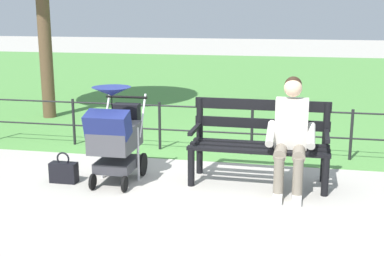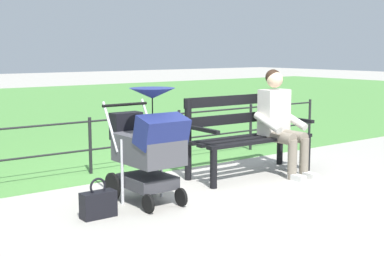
# 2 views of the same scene
# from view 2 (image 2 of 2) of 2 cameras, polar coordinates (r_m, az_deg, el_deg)

# --- Properties ---
(ground_plane) EXTENTS (60.00, 60.00, 0.00)m
(ground_plane) POSITION_cam_2_polar(r_m,az_deg,el_deg) (6.07, 0.42, -6.16)
(ground_plane) COLOR #ADA89E
(park_bench) EXTENTS (1.61, 0.62, 0.96)m
(park_bench) POSITION_cam_2_polar(r_m,az_deg,el_deg) (6.59, 5.74, -0.38)
(park_bench) COLOR black
(park_bench) RESTS_ON ground
(person_on_bench) EXTENTS (0.54, 0.74, 1.28)m
(person_on_bench) POSITION_cam_2_polar(r_m,az_deg,el_deg) (6.65, 9.30, 0.96)
(person_on_bench) COLOR slate
(person_on_bench) RESTS_ON ground
(stroller) EXTENTS (0.52, 0.90, 1.15)m
(stroller) POSITION_cam_2_polar(r_m,az_deg,el_deg) (5.29, -4.60, -1.74)
(stroller) COLOR black
(stroller) RESTS_ON ground
(handbag) EXTENTS (0.32, 0.14, 0.37)m
(handbag) POSITION_cam_2_polar(r_m,az_deg,el_deg) (5.01, -9.87, -7.90)
(handbag) COLOR black
(handbag) RESTS_ON ground
(park_fence) EXTENTS (6.70, 0.04, 0.70)m
(park_fence) POSITION_cam_2_polar(r_m,az_deg,el_deg) (7.00, -5.82, -0.77)
(park_fence) COLOR black
(park_fence) RESTS_ON ground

